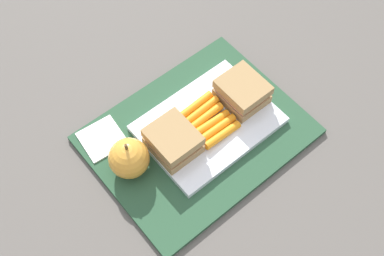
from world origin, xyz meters
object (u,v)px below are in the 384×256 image
sandwich_half_right (173,141)px  apple (129,158)px  food_tray (208,124)px  paper_napkin (102,139)px  carrot_sticks_bundle (209,120)px  sandwich_half_left (242,91)px

sandwich_half_right → apple: (0.08, -0.02, 0.00)m
food_tray → paper_napkin: size_ratio=3.29×
apple → carrot_sticks_bundle: bearing=172.4°
paper_napkin → carrot_sticks_bundle: bearing=148.6°
sandwich_half_left → carrot_sticks_bundle: size_ratio=0.90×
sandwich_half_left → paper_napkin: sandwich_half_left is taller
food_tray → carrot_sticks_bundle: carrot_sticks_bundle is taller
sandwich_half_left → food_tray: bearing=0.0°
sandwich_half_left → carrot_sticks_bundle: bearing=0.1°
sandwich_half_right → carrot_sticks_bundle: sandwich_half_right is taller
sandwich_half_left → paper_napkin: bearing=-22.2°
carrot_sticks_bundle → sandwich_half_right: bearing=-0.1°
food_tray → sandwich_half_right: size_ratio=2.88×
food_tray → paper_napkin: (0.16, -0.10, -0.00)m
apple → food_tray: bearing=172.4°
paper_napkin → sandwich_half_left: bearing=157.8°
sandwich_half_left → sandwich_half_right: bearing=0.0°
carrot_sticks_bundle → paper_napkin: (0.16, -0.10, -0.02)m
carrot_sticks_bundle → apple: (0.15, -0.02, 0.02)m
sandwich_half_left → paper_napkin: 0.26m
carrot_sticks_bundle → paper_napkin: 0.19m
food_tray → sandwich_half_right: sandwich_half_right is taller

